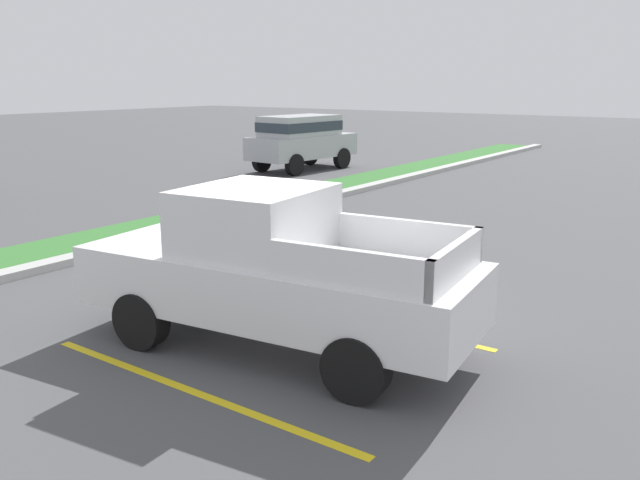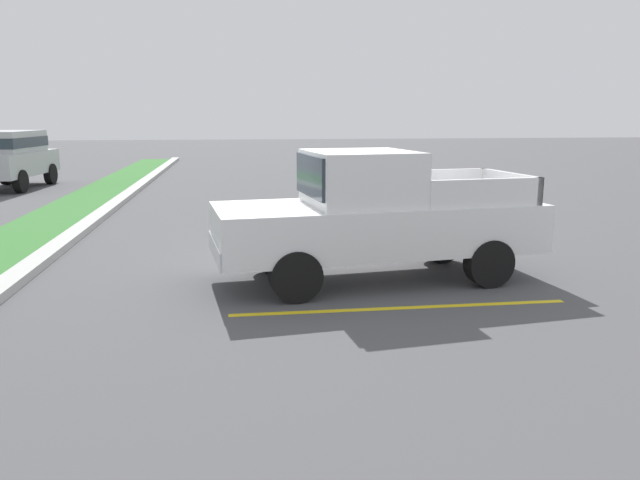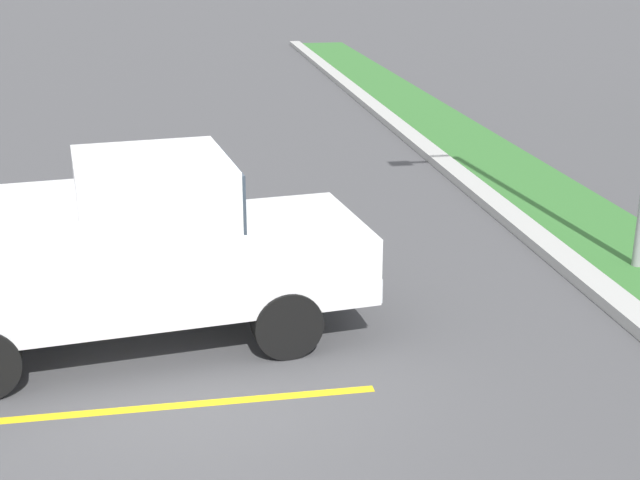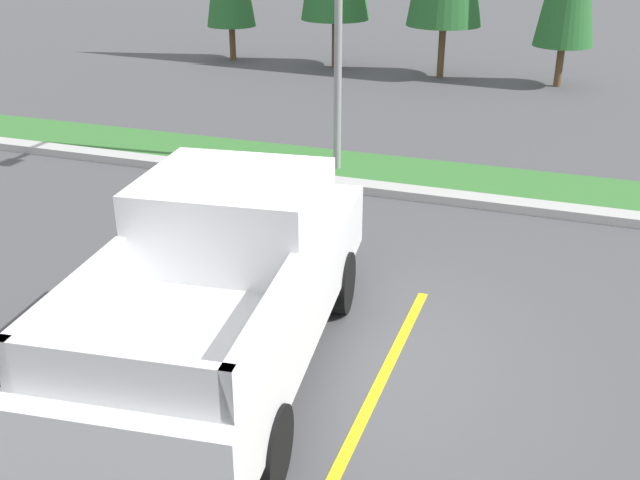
# 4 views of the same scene
# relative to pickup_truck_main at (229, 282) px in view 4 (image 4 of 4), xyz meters

# --- Properties ---
(ground_plane) EXTENTS (120.00, 120.00, 0.00)m
(ground_plane) POSITION_rel_pickup_truck_main_xyz_m (0.70, 0.76, -1.04)
(ground_plane) COLOR #4C4C4F
(parking_line_near) EXTENTS (0.12, 4.80, 0.01)m
(parking_line_near) POSITION_rel_pickup_truck_main_xyz_m (-1.54, -0.05, -1.04)
(parking_line_near) COLOR yellow
(parking_line_near) RESTS_ON ground
(parking_line_far) EXTENTS (0.12, 4.80, 0.01)m
(parking_line_far) POSITION_rel_pickup_truck_main_xyz_m (1.56, -0.05, -1.04)
(parking_line_far) COLOR yellow
(parking_line_far) RESTS_ON ground
(curb_strip) EXTENTS (56.00, 0.40, 0.15)m
(curb_strip) POSITION_rel_pickup_truck_main_xyz_m (0.70, 5.76, -0.97)
(curb_strip) COLOR #B2B2AD
(curb_strip) RESTS_ON ground
(grass_median) EXTENTS (56.00, 1.80, 0.06)m
(grass_median) POSITION_rel_pickup_truck_main_xyz_m (0.70, 6.86, -1.01)
(grass_median) COLOR #387533
(grass_median) RESTS_ON ground
(pickup_truck_main) EXTENTS (2.52, 5.42, 2.10)m
(pickup_truck_main) POSITION_rel_pickup_truck_main_xyz_m (0.00, 0.00, 0.00)
(pickup_truck_main) COLOR black
(pickup_truck_main) RESTS_ON ground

